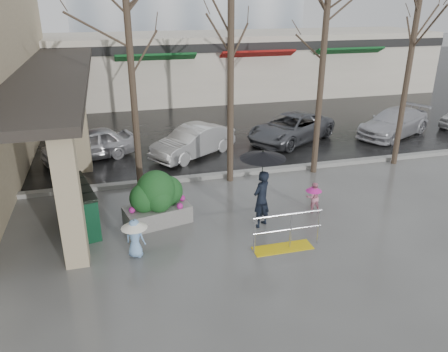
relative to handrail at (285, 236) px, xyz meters
name	(u,v)px	position (x,y,z in m)	size (l,w,h in m)	color
ground	(224,233)	(-1.36, 1.20, -0.38)	(120.00, 120.00, 0.00)	#51514F
street_asphalt	(147,87)	(-1.36, 23.20, -0.37)	(120.00, 36.00, 0.01)	black
curb	(195,178)	(-1.36, 5.20, -0.30)	(120.00, 0.30, 0.15)	gray
canopy_slab	(51,67)	(-6.16, 9.20, 3.25)	(2.80, 18.00, 0.25)	#2D2823
pillar_front	(69,199)	(-5.26, 0.70, 1.37)	(0.55, 0.55, 3.50)	tan
pillar_back	(80,126)	(-5.26, 7.20, 1.37)	(0.55, 0.55, 3.50)	tan
storefront_row	(182,66)	(0.64, 19.17, 1.64)	(34.00, 6.74, 4.00)	beige
handrail	(285,236)	(0.00, 0.00, 0.00)	(1.90, 0.50, 1.03)	yellow
tree_west	(129,36)	(-3.36, 4.80, 4.71)	(3.20, 3.20, 6.80)	#382B21
tree_midwest	(231,29)	(-0.16, 4.80, 4.86)	(3.20, 3.20, 7.00)	#382B21
tree_mideast	(325,38)	(3.14, 4.80, 4.48)	(3.20, 3.20, 6.50)	#382B21
tree_east	(416,21)	(6.64, 4.80, 5.01)	(3.20, 3.20, 7.20)	#382B21
woman	(262,181)	(-0.21, 1.34, 1.02)	(1.29, 1.29, 2.31)	black
child_pink	(313,195)	(1.64, 1.78, 0.17)	(0.51, 0.50, 0.97)	pink
child_blue	(135,234)	(-3.83, 0.64, 0.27)	(0.67, 0.67, 1.04)	#7FADE1
planter	(157,198)	(-3.07, 2.29, 0.40)	(2.02, 1.32, 1.63)	slate
news_boxes	(82,206)	(-5.16, 2.66, 0.26)	(1.00, 2.33, 1.27)	#0D3D23
car_a	(88,144)	(-5.12, 8.45, 0.25)	(1.49, 3.70, 1.26)	#B8B7BC
car_b	(193,141)	(-0.93, 7.73, 0.25)	(1.33, 3.82, 1.26)	silver
car_c	(291,128)	(3.77, 8.56, 0.25)	(2.09, 4.53, 1.26)	#56585E
car_d	(394,123)	(8.85, 8.12, 0.25)	(1.77, 4.34, 1.26)	silver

